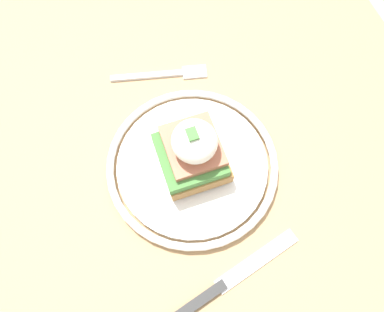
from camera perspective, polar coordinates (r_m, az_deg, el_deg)
ground_plane at (r=1.21m, az=-1.32°, el=-14.46°), size 6.00×6.00×0.00m
dining_table at (r=0.61m, az=-2.53°, el=-6.24°), size 0.96×0.81×0.72m
plate at (r=0.50m, az=0.00°, el=-1.20°), size 0.23×0.23×0.02m
sandwich at (r=0.46m, az=0.01°, el=0.79°), size 0.09×0.08×0.09m
fork at (r=0.58m, az=-4.22°, el=12.30°), size 0.05×0.14×0.00m
knife at (r=0.48m, az=4.80°, el=-18.89°), size 0.06×0.18×0.01m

